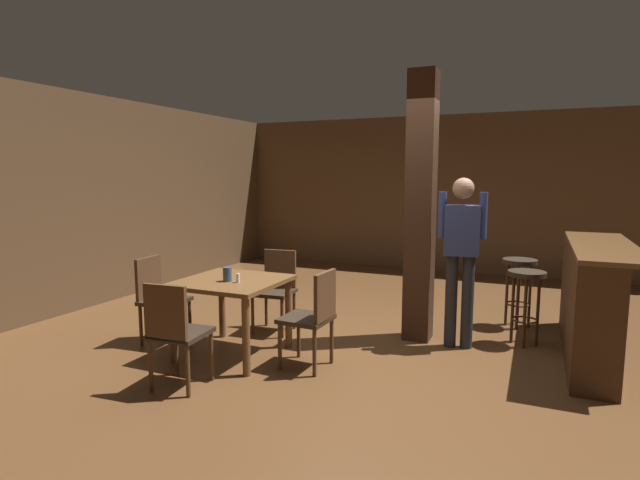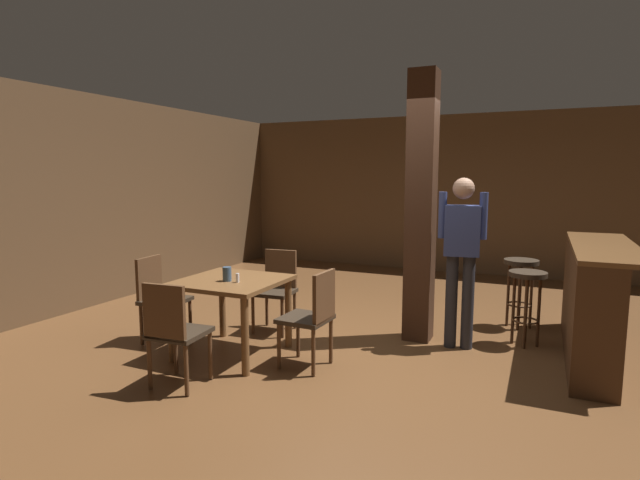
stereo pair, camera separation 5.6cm
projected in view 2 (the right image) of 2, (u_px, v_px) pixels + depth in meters
The scene contains 15 objects.
ground_plane at pixel (373, 349), 5.03m from camera, with size 10.80×10.80×0.00m, color brown.
wall_back at pixel (453, 194), 8.92m from camera, with size 8.00×0.10×2.80m, color brown.
wall_left at pixel (81, 202), 6.48m from camera, with size 0.10×9.00×2.80m, color brown.
pillar at pixel (421, 208), 5.18m from camera, with size 0.28×0.28×2.80m, color #382114.
dining_table at pixel (232, 292), 4.82m from camera, with size 0.95×0.95×0.75m.
chair_east at pixel (313, 314), 4.49m from camera, with size 0.44×0.44×0.89m.
chair_north at pixel (277, 286), 5.61m from camera, with size 0.45×0.45×0.89m.
chair_south at pixel (174, 329), 4.04m from camera, with size 0.45×0.45×0.89m.
chair_west at pixel (159, 295), 5.20m from camera, with size 0.45×0.45×0.89m.
napkin_cup at pixel (227, 274), 4.72m from camera, with size 0.08×0.08×0.14m, color #33475B.
salt_shaker at pixel (238, 278), 4.66m from camera, with size 0.03×0.03×0.09m, color silver.
standing_person at pixel (461, 250), 4.96m from camera, with size 0.47×0.25×1.72m.
bar_counter at pixel (589, 300), 4.77m from camera, with size 0.56×2.16×1.10m.
bar_stool_near at pixel (527, 290), 5.08m from camera, with size 0.37×0.37×0.77m.
bar_stool_mid at pixel (521, 276), 5.68m from camera, with size 0.38×0.38×0.79m.
Camera 2 is at (1.50, -4.64, 1.75)m, focal length 28.00 mm.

